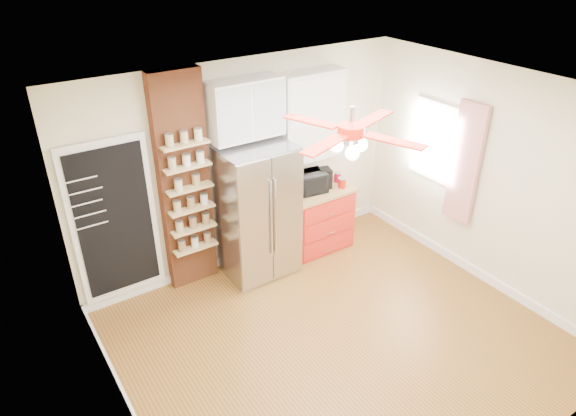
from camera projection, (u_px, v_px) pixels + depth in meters
floor at (338, 339)px, 5.67m from camera, size 4.50×4.50×0.00m
ceiling at (353, 101)px, 4.37m from camera, size 4.50×4.50×0.00m
wall_back at (244, 166)px, 6.49m from camera, size 4.50×0.02×2.70m
wall_front at (526, 361)px, 3.56m from camera, size 4.50×0.02×2.70m
wall_left at (116, 321)px, 3.93m from camera, size 0.02×4.00×2.70m
wall_right at (491, 180)px, 6.12m from camera, size 0.02×4.00×2.70m
chalkboard at (115, 221)px, 5.75m from camera, size 0.95×0.05×1.95m
brick_pillar at (184, 184)px, 6.01m from camera, size 0.60×0.16×2.70m
fridge at (257, 211)px, 6.42m from camera, size 0.90×0.70×1.75m
upper_glass_cabinet at (245, 109)px, 5.95m from camera, size 0.90×0.35×0.70m
red_cabinet at (316, 218)px, 7.13m from camera, size 0.94×0.64×0.90m
upper_shelf_unit at (311, 116)px, 6.57m from camera, size 0.90×0.30×1.15m
window at (435, 142)px, 6.67m from camera, size 0.04×0.75×1.05m
curtain at (465, 164)px, 6.29m from camera, size 0.06×0.40×1.55m
ceiling_fan at (351, 131)px, 4.51m from camera, size 1.40×1.40×0.44m
toaster_oven at (307, 183)px, 6.78m from camera, size 0.53×0.40×0.27m
coffee_maker at (325, 178)px, 6.90m from camera, size 0.19×0.22×0.27m
canister_left at (342, 183)px, 6.92m from camera, size 0.11×0.11×0.13m
canister_right at (337, 177)px, 7.08m from camera, size 0.12×0.12×0.13m
pantry_jar_oats at (178, 185)px, 5.79m from camera, size 0.12×0.12×0.14m
pantry_jar_beans at (196, 180)px, 5.94m from camera, size 0.10×0.10×0.12m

